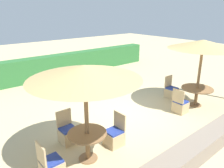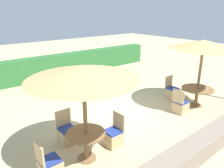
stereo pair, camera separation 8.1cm
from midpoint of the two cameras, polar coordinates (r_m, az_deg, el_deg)
ground_plane at (r=8.28m, az=2.93°, el=-6.95°), size 40.00×40.00×0.00m
hedge_row at (r=12.59m, az=-14.53°, el=4.53°), size 13.00×0.70×1.23m
stone_border at (r=6.47m, az=23.10°, el=-14.22°), size 10.00×0.56×0.47m
parasol_front_left at (r=4.88m, az=-7.07°, el=3.02°), size 2.59×2.59×2.46m
round_table_front_left at (r=5.59m, az=-6.35°, el=-14.12°), size 0.97×0.97×0.75m
patio_chair_front_left_north at (r=6.49m, az=-11.26°, el=-12.56°), size 0.46×0.46×0.93m
patio_chair_front_left_west at (r=5.42m, az=-15.54°, el=-20.05°), size 0.46×0.46×0.93m
patio_chair_front_left_east at (r=6.25m, az=0.75°, el=-13.49°), size 0.46×0.46×0.93m
parasol_front_right at (r=8.66m, az=23.05°, el=9.45°), size 2.52×2.52×2.58m
round_table_front_right at (r=9.09m, az=21.60°, el=-1.84°), size 1.19×1.19×0.73m
patio_chair_front_right_west at (r=8.41m, az=17.64°, el=-5.49°), size 0.46×0.46×0.93m
patio_chair_front_right_north at (r=9.71m, az=15.54°, el=-1.97°), size 0.46×0.46×0.93m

